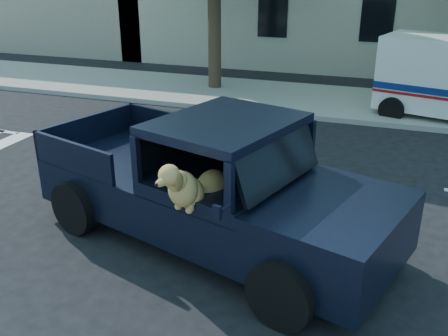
{
  "coord_description": "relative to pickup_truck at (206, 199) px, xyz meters",
  "views": [
    {
      "loc": [
        2.11,
        -6.52,
        4.16
      ],
      "look_at": [
        -0.1,
        -0.32,
        1.45
      ],
      "focal_mm": 40.0,
      "sensor_mm": 36.0,
      "label": 1
    }
  ],
  "objects": [
    {
      "name": "pickup_truck",
      "position": [
        0.0,
        0.0,
        0.0
      ],
      "size": [
        6.2,
        3.84,
        2.07
      ],
      "rotation": [
        0.0,
        0.0,
        -0.29
      ],
      "color": "black",
      "rests_on": "ground"
    },
    {
      "name": "far_sidewalk",
      "position": [
        0.55,
        9.12,
        -0.63
      ],
      "size": [
        60.0,
        4.0,
        0.15
      ],
      "primitive_type": "cube",
      "color": "gray",
      "rests_on": "ground"
    },
    {
      "name": "lane_stripes",
      "position": [
        2.55,
        3.32,
        -0.7
      ],
      "size": [
        21.6,
        0.14,
        0.01
      ],
      "primitive_type": null,
      "color": "silver",
      "rests_on": "ground"
    },
    {
      "name": "ground",
      "position": [
        0.55,
        -0.08,
        -0.7
      ],
      "size": [
        120.0,
        120.0,
        0.0
      ],
      "primitive_type": "plane",
      "color": "black",
      "rests_on": "ground"
    }
  ]
}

